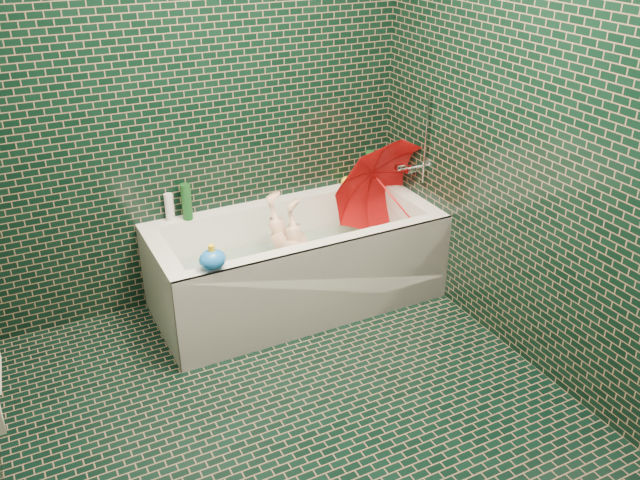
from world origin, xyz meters
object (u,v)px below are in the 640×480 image
child (295,260)px  umbrella (394,198)px  bathtub (298,272)px  rubber_duck (349,180)px  bath_toy (212,259)px

child → umbrella: 0.72m
bathtub → umbrella: (0.64, -0.04, 0.37)m
rubber_duck → bath_toy: bearing=-141.2°
bathtub → rubber_duck: 0.73m
umbrella → rubber_duck: umbrella is taller
umbrella → bath_toy: 1.29m
bath_toy → umbrella: bearing=-1.9°
bath_toy → child: bearing=12.5°
child → rubber_duck: size_ratio=7.04×
bathtub → child: 0.10m
bathtub → child: (-0.03, -0.02, 0.10)m
rubber_duck → bathtub: bearing=-138.6°
rubber_duck → umbrella: bearing=-63.6°
rubber_duck → child: bearing=-138.6°
bathtub → child: bearing=-148.3°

